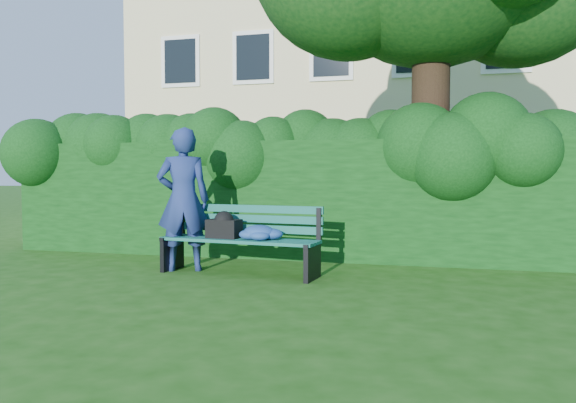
# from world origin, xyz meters

# --- Properties ---
(ground) EXTENTS (80.00, 80.00, 0.00)m
(ground) POSITION_xyz_m (0.00, 0.00, 0.00)
(ground) COLOR #1A4C0E
(ground) RESTS_ON ground
(apartment_building) EXTENTS (16.00, 8.08, 12.00)m
(apartment_building) POSITION_xyz_m (-0.00, 13.99, 6.00)
(apartment_building) COLOR beige
(apartment_building) RESTS_ON ground
(hedge) EXTENTS (10.00, 1.00, 1.80)m
(hedge) POSITION_xyz_m (0.00, 2.20, 0.90)
(hedge) COLOR black
(hedge) RESTS_ON ground
(park_bench) EXTENTS (2.16, 0.79, 0.89)m
(park_bench) POSITION_xyz_m (-0.58, 0.49, 0.50)
(park_bench) COLOR #115653
(park_bench) RESTS_ON ground
(man_reading) EXTENTS (0.82, 0.69, 1.92)m
(man_reading) POSITION_xyz_m (-1.44, 0.55, 0.96)
(man_reading) COLOR navy
(man_reading) RESTS_ON ground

